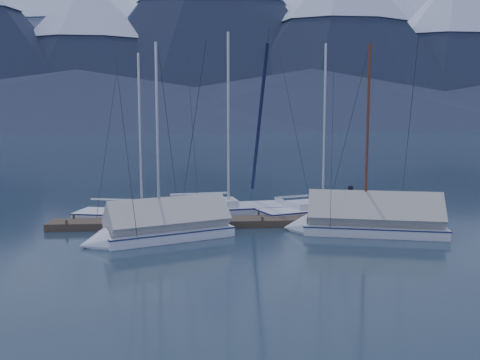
# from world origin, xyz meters

# --- Properties ---
(ground) EXTENTS (1000.00, 1000.00, 0.00)m
(ground) POSITION_xyz_m (0.00, 0.00, 0.00)
(ground) COLOR #15232F
(ground) RESTS_ON ground
(mountain_range) EXTENTS (877.00, 584.00, 150.50)m
(mountain_range) POSITION_xyz_m (4.12, 370.45, 58.65)
(mountain_range) COLOR #475675
(mountain_range) RESTS_ON ground
(dock) EXTENTS (18.00, 1.50, 0.54)m
(dock) POSITION_xyz_m (0.00, 2.00, 0.11)
(dock) COLOR #382D23
(dock) RESTS_ON ground
(mooring_posts) EXTENTS (15.12, 1.52, 0.35)m
(mooring_posts) POSITION_xyz_m (-0.50, 2.00, 0.35)
(mooring_posts) COLOR #382D23
(mooring_posts) RESTS_ON ground
(sailboat_open_left) EXTENTS (7.17, 3.54, 9.14)m
(sailboat_open_left) POSITION_xyz_m (-4.37, 3.51, 0.16)
(sailboat_open_left) COLOR white
(sailboat_open_left) RESTS_ON ground
(sailboat_open_mid) EXTENTS (8.20, 3.64, 10.53)m
(sailboat_open_mid) POSITION_xyz_m (0.18, 4.87, 0.18)
(sailboat_open_mid) COLOR silver
(sailboat_open_mid) RESTS_ON ground
(sailboat_open_right) EXTENTS (7.74, 4.45, 9.88)m
(sailboat_open_right) POSITION_xyz_m (5.14, 4.43, 0.17)
(sailboat_open_right) COLOR silver
(sailboat_open_right) RESTS_ON ground
(sailboat_covered_near) EXTENTS (7.43, 3.94, 9.25)m
(sailboat_covered_near) POSITION_xyz_m (5.29, -0.17, 0.46)
(sailboat_covered_near) COLOR silver
(sailboat_covered_near) RESTS_ON ground
(sailboat_covered_far) EXTENTS (6.67, 4.28, 9.03)m
(sailboat_covered_far) POSITION_xyz_m (-3.80, -0.71, 0.44)
(sailboat_covered_far) COLOR white
(sailboat_covered_far) RESTS_ON ground
(person) EXTENTS (0.40, 0.58, 1.55)m
(person) POSITION_xyz_m (5.44, 1.90, 1.11)
(person) COLOR black
(person) RESTS_ON dock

